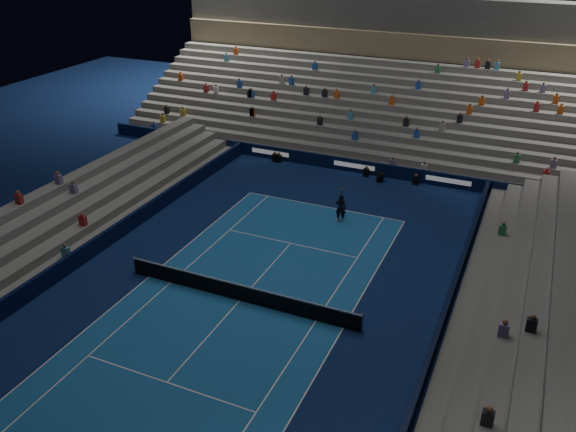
% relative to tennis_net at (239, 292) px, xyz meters
% --- Properties ---
extents(ground, '(90.00, 90.00, 0.00)m').
position_rel_tennis_net_xyz_m(ground, '(0.00, 0.00, -0.50)').
color(ground, '#0B1A44').
rests_on(ground, ground).
extents(court_surface, '(10.97, 23.77, 0.01)m').
position_rel_tennis_net_xyz_m(court_surface, '(0.00, 0.00, -0.50)').
color(court_surface, '#1A5694').
rests_on(court_surface, ground).
extents(sponsor_barrier_far, '(44.00, 0.25, 1.00)m').
position_rel_tennis_net_xyz_m(sponsor_barrier_far, '(0.00, 18.50, -0.00)').
color(sponsor_barrier_far, black).
rests_on(sponsor_barrier_far, ground).
extents(sponsor_barrier_east, '(0.25, 37.00, 1.00)m').
position_rel_tennis_net_xyz_m(sponsor_barrier_east, '(9.70, 0.00, -0.00)').
color(sponsor_barrier_east, black).
rests_on(sponsor_barrier_east, ground).
extents(sponsor_barrier_west, '(0.25, 37.00, 1.00)m').
position_rel_tennis_net_xyz_m(sponsor_barrier_west, '(-9.70, 0.00, -0.00)').
color(sponsor_barrier_west, black).
rests_on(sponsor_barrier_west, ground).
extents(grandstand_main, '(44.00, 15.20, 11.20)m').
position_rel_tennis_net_xyz_m(grandstand_main, '(0.00, 27.90, 2.87)').
color(grandstand_main, slate).
rests_on(grandstand_main, ground).
extents(grandstand_east, '(5.00, 37.00, 2.50)m').
position_rel_tennis_net_xyz_m(grandstand_east, '(13.17, 0.00, 0.41)').
color(grandstand_east, '#5F5F5B').
rests_on(grandstand_east, ground).
extents(grandstand_west, '(5.00, 37.00, 2.50)m').
position_rel_tennis_net_xyz_m(grandstand_west, '(-13.17, 0.00, 0.41)').
color(grandstand_west, slate).
rests_on(grandstand_west, ground).
extents(tennis_net, '(12.90, 0.10, 1.10)m').
position_rel_tennis_net_xyz_m(tennis_net, '(0.00, 0.00, 0.00)').
color(tennis_net, '#B2B2B7').
rests_on(tennis_net, ground).
extents(tennis_player, '(0.72, 0.51, 1.85)m').
position_rel_tennis_net_xyz_m(tennis_player, '(1.72, 10.33, 0.42)').
color(tennis_player, black).
rests_on(tennis_player, ground).
extents(broadcast_camera, '(0.66, 1.02, 0.65)m').
position_rel_tennis_net_xyz_m(broadcast_camera, '(2.25, 17.51, -0.17)').
color(broadcast_camera, black).
rests_on(broadcast_camera, ground).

